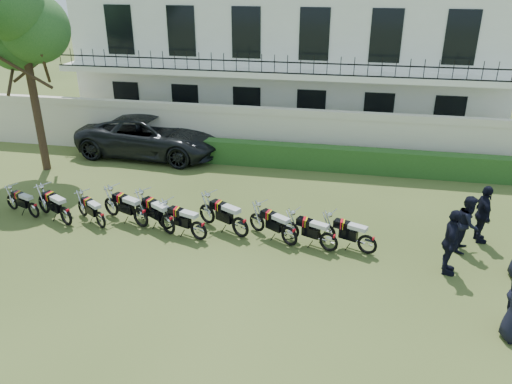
{
  "coord_description": "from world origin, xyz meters",
  "views": [
    {
      "loc": [
        3.39,
        -12.4,
        7.62
      ],
      "look_at": [
        0.45,
        2.37,
        0.91
      ],
      "focal_mm": 35.0,
      "sensor_mm": 36.0,
      "label": 1
    }
  ],
  "objects_px": {
    "motorcycle_9": "(368,240)",
    "motorcycle_0": "(33,206)",
    "motorcycle_5": "(199,226)",
    "suv": "(151,136)",
    "motorcycle_2": "(100,216)",
    "motorcycle_7": "(289,232)",
    "motorcycle_6": "(240,222)",
    "motorcycle_3": "(140,213)",
    "officer_2": "(451,242)",
    "motorcycle_1": "(65,212)",
    "officer_4": "(468,224)",
    "officer_5": "(483,214)",
    "tree_west_near": "(21,21)",
    "motorcycle_8": "(329,238)",
    "motorcycle_4": "(168,220)"
  },
  "relations": [
    {
      "from": "motorcycle_9",
      "to": "motorcycle_0",
      "type": "bearing_deg",
      "value": 110.92
    },
    {
      "from": "motorcycle_5",
      "to": "suv",
      "type": "distance_m",
      "value": 8.34
    },
    {
      "from": "motorcycle_2",
      "to": "motorcycle_7",
      "type": "distance_m",
      "value": 6.08
    },
    {
      "from": "motorcycle_6",
      "to": "motorcycle_3",
      "type": "bearing_deg",
      "value": 118.14
    },
    {
      "from": "motorcycle_3",
      "to": "motorcycle_6",
      "type": "height_order",
      "value": "motorcycle_6"
    },
    {
      "from": "motorcycle_2",
      "to": "motorcycle_9",
      "type": "xyz_separation_m",
      "value": [
        8.37,
        0.02,
        0.04
      ]
    },
    {
      "from": "motorcycle_3",
      "to": "suv",
      "type": "bearing_deg",
      "value": 42.79
    },
    {
      "from": "motorcycle_5",
      "to": "motorcycle_7",
      "type": "bearing_deg",
      "value": -65.83
    },
    {
      "from": "motorcycle_0",
      "to": "motorcycle_7",
      "type": "relative_size",
      "value": 0.97
    },
    {
      "from": "officer_2",
      "to": "motorcycle_3",
      "type": "bearing_deg",
      "value": 92.86
    },
    {
      "from": "motorcycle_6",
      "to": "officer_2",
      "type": "relative_size",
      "value": 1.0
    },
    {
      "from": "suv",
      "to": "motorcycle_1",
      "type": "bearing_deg",
      "value": -177.72
    },
    {
      "from": "motorcycle_2",
      "to": "officer_4",
      "type": "relative_size",
      "value": 0.88
    },
    {
      "from": "officer_2",
      "to": "officer_4",
      "type": "distance_m",
      "value": 1.56
    },
    {
      "from": "motorcycle_3",
      "to": "officer_4",
      "type": "height_order",
      "value": "officer_4"
    },
    {
      "from": "motorcycle_3",
      "to": "motorcycle_9",
      "type": "distance_m",
      "value": 7.13
    },
    {
      "from": "officer_4",
      "to": "officer_5",
      "type": "bearing_deg",
      "value": -21.62
    },
    {
      "from": "tree_west_near",
      "to": "motorcycle_7",
      "type": "relative_size",
      "value": 4.67
    },
    {
      "from": "motorcycle_3",
      "to": "tree_west_near",
      "type": "bearing_deg",
      "value": 79.01
    },
    {
      "from": "tree_west_near",
      "to": "motorcycle_3",
      "type": "height_order",
      "value": "tree_west_near"
    },
    {
      "from": "motorcycle_1",
      "to": "tree_west_near",
      "type": "bearing_deg",
      "value": 67.17
    },
    {
      "from": "motorcycle_9",
      "to": "motorcycle_7",
      "type": "bearing_deg",
      "value": 110.94
    },
    {
      "from": "motorcycle_1",
      "to": "motorcycle_7",
      "type": "bearing_deg",
      "value": -60.02
    },
    {
      "from": "motorcycle_0",
      "to": "motorcycle_8",
      "type": "xyz_separation_m",
      "value": [
        9.8,
        -0.28,
        0.04
      ]
    },
    {
      "from": "motorcycle_5",
      "to": "motorcycle_6",
      "type": "relative_size",
      "value": 0.99
    },
    {
      "from": "motorcycle_0",
      "to": "motorcycle_6",
      "type": "xyz_separation_m",
      "value": [
        7.07,
        0.04,
        0.1
      ]
    },
    {
      "from": "motorcycle_8",
      "to": "officer_4",
      "type": "distance_m",
      "value": 4.07
    },
    {
      "from": "motorcycle_2",
      "to": "motorcycle_8",
      "type": "xyz_separation_m",
      "value": [
        7.26,
        -0.05,
        0.03
      ]
    },
    {
      "from": "motorcycle_3",
      "to": "officer_2",
      "type": "relative_size",
      "value": 1.02
    },
    {
      "from": "motorcycle_0",
      "to": "motorcycle_7",
      "type": "xyz_separation_m",
      "value": [
        8.62,
        -0.17,
        0.05
      ]
    },
    {
      "from": "motorcycle_0",
      "to": "motorcycle_1",
      "type": "distance_m",
      "value": 1.39
    },
    {
      "from": "officer_4",
      "to": "motorcycle_1",
      "type": "bearing_deg",
      "value": 113.91
    },
    {
      "from": "motorcycle_2",
      "to": "motorcycle_3",
      "type": "distance_m",
      "value": 1.28
    },
    {
      "from": "motorcycle_0",
      "to": "motorcycle_5",
      "type": "xyz_separation_m",
      "value": [
        5.86,
        -0.37,
        0.06
      ]
    },
    {
      "from": "motorcycle_2",
      "to": "officer_5",
      "type": "distance_m",
      "value": 11.84
    },
    {
      "from": "officer_2",
      "to": "officer_5",
      "type": "relative_size",
      "value": 1.03
    },
    {
      "from": "motorcycle_4",
      "to": "motorcycle_9",
      "type": "bearing_deg",
      "value": -57.67
    },
    {
      "from": "motorcycle_1",
      "to": "officer_2",
      "type": "distance_m",
      "value": 11.71
    },
    {
      "from": "motorcycle_4",
      "to": "motorcycle_6",
      "type": "xyz_separation_m",
      "value": [
        2.26,
        0.24,
        0.01
      ]
    },
    {
      "from": "motorcycle_8",
      "to": "motorcycle_3",
      "type": "bearing_deg",
      "value": 109.45
    },
    {
      "from": "motorcycle_1",
      "to": "officer_5",
      "type": "xyz_separation_m",
      "value": [
        12.92,
        1.54,
        0.41
      ]
    },
    {
      "from": "motorcycle_6",
      "to": "motorcycle_9",
      "type": "distance_m",
      "value": 3.85
    },
    {
      "from": "officer_5",
      "to": "motorcycle_3",
      "type": "bearing_deg",
      "value": 92.04
    },
    {
      "from": "motorcycle_1",
      "to": "motorcycle_6",
      "type": "height_order",
      "value": "motorcycle_6"
    },
    {
      "from": "motorcycle_1",
      "to": "suv",
      "type": "height_order",
      "value": "suv"
    },
    {
      "from": "motorcycle_4",
      "to": "motorcycle_7",
      "type": "distance_m",
      "value": 3.81
    },
    {
      "from": "motorcycle_7",
      "to": "motorcycle_3",
      "type": "bearing_deg",
      "value": 119.12
    },
    {
      "from": "motorcycle_1",
      "to": "motorcycle_8",
      "type": "xyz_separation_m",
      "value": [
        8.44,
        0.0,
        -0.03
      ]
    },
    {
      "from": "motorcycle_3",
      "to": "motorcycle_5",
      "type": "height_order",
      "value": "motorcycle_3"
    },
    {
      "from": "motorcycle_2",
      "to": "officer_2",
      "type": "bearing_deg",
      "value": -58.89
    }
  ]
}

